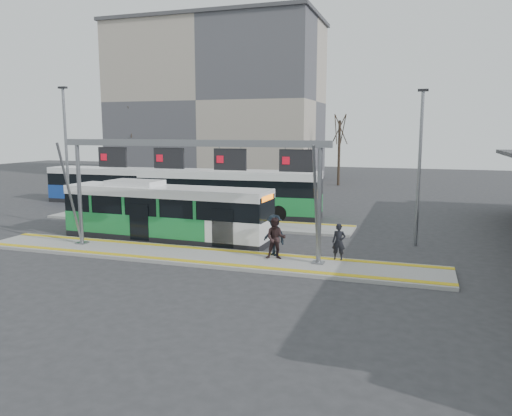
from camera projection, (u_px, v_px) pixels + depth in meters
The scene contains 18 objects.
ground at pixel (198, 258), 22.75m from camera, with size 120.00×120.00×0.00m, color #2D2D30.
platform_main at pixel (198, 256), 22.74m from camera, with size 22.00×3.00×0.15m, color gray.
platform_second at pixel (194, 221), 31.48m from camera, with size 20.00×3.00×0.15m, color gray.
tactile_main at pixel (198, 255), 22.73m from camera, with size 22.00×2.65×0.02m.
tactile_second at pixel (201, 217), 32.55m from camera, with size 20.00×0.35×0.02m.
gantry at pixel (191, 163), 22.44m from camera, with size 13.00×1.68×5.20m.
apartment_block at pixel (217, 101), 59.45m from camera, with size 24.50×12.50×18.40m.
hero_bus at pixel (166, 213), 26.43m from camera, with size 11.39×2.80×3.11m.
bg_bus_green at pixel (229, 193), 33.81m from camera, with size 12.51×3.37×3.09m.
bg_bus_blue at pixel (114, 186), 39.96m from camera, with size 10.81×2.56×2.81m.
passenger_a at pixel (339, 242), 21.70m from camera, with size 0.59×0.38×1.61m, color black.
passenger_b at pixel (276, 238), 21.88m from camera, with size 0.90×0.70×1.84m, color black.
passenger_c at pixel (274, 235), 22.50m from camera, with size 1.21×0.69×1.87m, color black.
tree_left at pixel (255, 128), 53.40m from camera, with size 1.40×1.40×7.92m.
tree_mid at pixel (340, 130), 52.05m from camera, with size 1.40×1.40×7.71m.
tree_far at pixel (136, 123), 57.39m from camera, with size 1.40×1.40×8.77m.
lamp_west at pixel (66, 154), 29.46m from camera, with size 0.50×0.25×8.28m.
lamp_east at pixel (419, 164), 24.49m from camera, with size 0.50×0.25×7.73m.
Camera 1 is at (9.47, -20.18, 5.76)m, focal length 35.00 mm.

